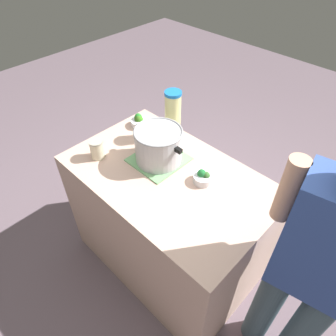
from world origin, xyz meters
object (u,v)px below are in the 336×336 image
object	(u,v)px
mason_jar	(97,149)
person_cook	(312,273)
broccoli_bowl_center	(203,177)
lemonade_pitcher	(173,115)
broccoli_bowl_front	(139,121)
cooking_pot	(158,145)

from	to	relation	value
mason_jar	person_cook	distance (m)	1.26
broccoli_bowl_center	lemonade_pitcher	bearing A→B (deg)	155.38
lemonade_pitcher	broccoli_bowl_front	size ratio (longest dim) A/B	2.69
broccoli_bowl_center	mason_jar	bearing A→B (deg)	-154.50
lemonade_pitcher	broccoli_bowl_front	world-z (taller)	lemonade_pitcher
person_cook	mason_jar	bearing A→B (deg)	-171.79
cooking_pot	broccoli_bowl_center	xyz separation A→B (m)	(0.30, 0.04, -0.08)
person_cook	broccoli_bowl_center	bearing A→B (deg)	171.99
person_cook	cooking_pot	bearing A→B (deg)	177.00
cooking_pot	broccoli_bowl_front	size ratio (longest dim) A/B	2.95
broccoli_bowl_center	person_cook	xyz separation A→B (m)	(0.67, -0.09, -0.03)
broccoli_bowl_front	mason_jar	bearing A→B (deg)	-79.77
lemonade_pitcher	mason_jar	xyz separation A→B (m)	(-0.17, -0.46, -0.10)
lemonade_pitcher	person_cook	distance (m)	1.12
cooking_pot	person_cook	distance (m)	0.98
lemonade_pitcher	broccoli_bowl_front	xyz separation A→B (m)	(-0.24, -0.07, -0.13)
lemonade_pitcher	broccoli_bowl_center	distance (m)	0.46
cooking_pot	mason_jar	xyz separation A→B (m)	(-0.28, -0.23, -0.05)
cooking_pot	lemonade_pitcher	distance (m)	0.26
mason_jar	broccoli_bowl_front	xyz separation A→B (m)	(-0.07, 0.39, -0.03)
cooking_pot	mason_jar	bearing A→B (deg)	-140.25
person_cook	broccoli_bowl_front	bearing A→B (deg)	171.02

